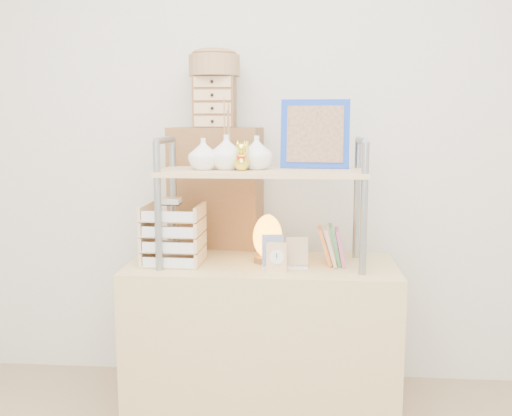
{
  "coord_description": "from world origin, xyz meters",
  "views": [
    {
      "loc": [
        0.17,
        -1.28,
        1.39
      ],
      "look_at": [
        -0.03,
        1.2,
        1.0
      ],
      "focal_mm": 40.0,
      "sensor_mm": 36.0,
      "label": 1
    }
  ],
  "objects": [
    {
      "name": "desk",
      "position": [
        0.0,
        1.2,
        0.38
      ],
      "size": [
        1.2,
        0.5,
        0.75
      ],
      "primitive_type": "cube",
      "color": "tan",
      "rests_on": "ground"
    },
    {
      "name": "salt_lamp",
      "position": [
        0.02,
        1.23,
        0.86
      ],
      "size": [
        0.14,
        0.13,
        0.22
      ],
      "color": "brown",
      "rests_on": "desk"
    },
    {
      "name": "woven_basket",
      "position": [
        -0.26,
        1.55,
        1.65
      ],
      "size": [
        0.25,
        0.25,
        0.1
      ],
      "primitive_type": "cylinder",
      "color": "#996D45",
      "rests_on": "drawer_chest"
    },
    {
      "name": "room_shell",
      "position": [
        0.0,
        0.39,
        1.69
      ],
      "size": [
        3.42,
        3.41,
        2.61
      ],
      "color": "silver",
      "rests_on": "ground"
    },
    {
      "name": "drawer_chest",
      "position": [
        -0.26,
        1.55,
        1.48
      ],
      "size": [
        0.2,
        0.16,
        0.25
      ],
      "color": "brown",
      "rests_on": "cabinet"
    },
    {
      "name": "letter_tray",
      "position": [
        -0.4,
        1.17,
        0.87
      ],
      "size": [
        0.25,
        0.24,
        0.3
      ],
      "color": "#DAB283",
      "rests_on": "desk"
    },
    {
      "name": "postcard_stand",
      "position": [
        0.1,
        1.14,
        0.79
      ],
      "size": [
        0.21,
        0.08,
        0.14
      ],
      "color": "white",
      "rests_on": "desk"
    },
    {
      "name": "cabinet",
      "position": [
        -0.26,
        1.57,
        0.68
      ],
      "size": [
        0.47,
        0.28,
        1.35
      ],
      "primitive_type": "cube",
      "rotation": [
        0.0,
        0.0,
        -0.1
      ],
      "color": "brown",
      "rests_on": "ground"
    },
    {
      "name": "hutch",
      "position": [
        -0.02,
        1.21,
        1.18
      ],
      "size": [
        0.9,
        0.34,
        0.73
      ],
      "color": "gray",
      "rests_on": "desk"
    },
    {
      "name": "desk_clock",
      "position": [
        0.07,
        1.08,
        0.81
      ],
      "size": [
        0.09,
        0.05,
        0.12
      ],
      "color": "tan",
      "rests_on": "desk"
    }
  ]
}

